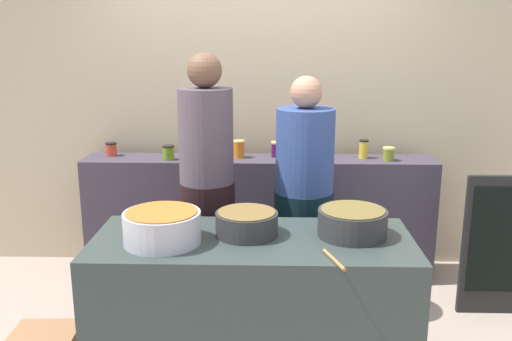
{
  "coord_description": "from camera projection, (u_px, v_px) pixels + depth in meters",
  "views": [
    {
      "loc": [
        0.1,
        -3.04,
        1.89
      ],
      "look_at": [
        0.0,
        0.35,
        1.05
      ],
      "focal_mm": 38.73,
      "sensor_mm": 36.0,
      "label": 1
    }
  ],
  "objects": [
    {
      "name": "cook_with_tongs",
      "position": [
        207.0,
        206.0,
        3.56
      ],
      "size": [
        0.36,
        0.36,
        1.78
      ],
      "color": "black",
      "rests_on": "ground"
    },
    {
      "name": "wooden_spoon",
      "position": [
        334.0,
        260.0,
        2.62
      ],
      "size": [
        0.09,
        0.24,
        0.02
      ],
      "primitive_type": "cylinder",
      "rotation": [
        1.57,
        0.0,
        0.3
      ],
      "color": "#9E703D",
      "rests_on": "prep_table"
    },
    {
      "name": "preserve_jar_2",
      "position": [
        207.0,
        150.0,
        4.29
      ],
      "size": [
        0.09,
        0.09,
        0.11
      ],
      "color": "#D7630C",
      "rests_on": "display_shelf"
    },
    {
      "name": "cooking_pot_left",
      "position": [
        162.0,
        227.0,
        2.84
      ],
      "size": [
        0.4,
        0.4,
        0.17
      ],
      "color": "#B7B7BC",
      "rests_on": "prep_table"
    },
    {
      "name": "storefront_wall",
      "position": [
        260.0,
        84.0,
        4.45
      ],
      "size": [
        4.8,
        0.12,
        3.0
      ],
      "primitive_type": "cube",
      "color": "#C1AF8B",
      "rests_on": "ground"
    },
    {
      "name": "chalkboard_sign",
      "position": [
        500.0,
        245.0,
        3.74
      ],
      "size": [
        0.51,
        0.05,
        0.99
      ],
      "color": "black",
      "rests_on": "ground"
    },
    {
      "name": "preserve_jar_0",
      "position": [
        111.0,
        149.0,
        4.32
      ],
      "size": [
        0.09,
        0.09,
        0.11
      ],
      "color": "#BD3C27",
      "rests_on": "display_shelf"
    },
    {
      "name": "display_shelf",
      "position": [
        259.0,
        217.0,
        4.36
      ],
      "size": [
        2.7,
        0.36,
        0.96
      ],
      "primitive_type": "cube",
      "color": "#3D3644",
      "rests_on": "ground"
    },
    {
      "name": "preserve_jar_4",
      "position": [
        276.0,
        149.0,
        4.28
      ],
      "size": [
        0.08,
        0.08,
        0.12
      ],
      "color": "#441148",
      "rests_on": "display_shelf"
    },
    {
      "name": "prep_table",
      "position": [
        253.0,
        311.0,
        3.02
      ],
      "size": [
        1.7,
        0.7,
        0.84
      ],
      "primitive_type": "cube",
      "color": "#303B37",
      "rests_on": "ground"
    },
    {
      "name": "preserve_jar_8",
      "position": [
        389.0,
        154.0,
        4.15
      ],
      "size": [
        0.09,
        0.09,
        0.1
      ],
      "color": "olive",
      "rests_on": "display_shelf"
    },
    {
      "name": "preserve_jar_5",
      "position": [
        297.0,
        150.0,
        4.18
      ],
      "size": [
        0.08,
        0.08,
        0.14
      ],
      "color": "gold",
      "rests_on": "display_shelf"
    },
    {
      "name": "preserve_jar_1",
      "position": [
        168.0,
        153.0,
        4.18
      ],
      "size": [
        0.09,
        0.09,
        0.11
      ],
      "color": "#60841A",
      "rests_on": "display_shelf"
    },
    {
      "name": "cooking_pot_right",
      "position": [
        352.0,
        223.0,
        2.94
      ],
      "size": [
        0.37,
        0.37,
        0.15
      ],
      "color": "#2D2D2D",
      "rests_on": "prep_table"
    },
    {
      "name": "preserve_jar_7",
      "position": [
        364.0,
        149.0,
        4.23
      ],
      "size": [
        0.07,
        0.07,
        0.14
      ],
      "color": "gold",
      "rests_on": "display_shelf"
    },
    {
      "name": "cook_in_cap",
      "position": [
        304.0,
        213.0,
        3.66
      ],
      "size": [
        0.39,
        0.39,
        1.64
      ],
      "color": "black",
      "rests_on": "ground"
    },
    {
      "name": "preserve_jar_3",
      "position": [
        239.0,
        149.0,
        4.25
      ],
      "size": [
        0.09,
        0.09,
        0.13
      ],
      "color": "#CD6719",
      "rests_on": "display_shelf"
    },
    {
      "name": "preserve_jar_6",
      "position": [
        313.0,
        149.0,
        4.28
      ],
      "size": [
        0.09,
        0.09,
        0.12
      ],
      "color": "red",
      "rests_on": "display_shelf"
    },
    {
      "name": "cooking_pot_center",
      "position": [
        247.0,
        223.0,
        2.95
      ],
      "size": [
        0.34,
        0.34,
        0.13
      ],
      "color": "#2D2D2D",
      "rests_on": "prep_table"
    }
  ]
}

